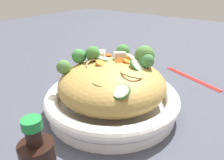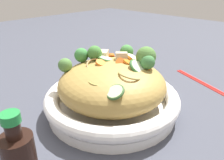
% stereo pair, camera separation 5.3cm
% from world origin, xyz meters
% --- Properties ---
extents(ground_plane, '(3.00, 3.00, 0.00)m').
position_xyz_m(ground_plane, '(0.00, 0.00, 0.00)').
color(ground_plane, '#3E404C').
extents(serving_bowl, '(0.33, 0.33, 0.06)m').
position_xyz_m(serving_bowl, '(0.00, 0.00, 0.03)').
color(serving_bowl, white).
rests_on(serving_bowl, ground_plane).
extents(noodle_heap, '(0.26, 0.26, 0.11)m').
position_xyz_m(noodle_heap, '(0.00, -0.00, 0.08)').
color(noodle_heap, '#AA8944').
rests_on(noodle_heap, serving_bowl).
extents(broccoli_florets, '(0.20, 0.20, 0.07)m').
position_xyz_m(broccoli_florets, '(-0.02, 0.03, 0.13)').
color(broccoli_florets, '#A1BB7A').
rests_on(broccoli_florets, serving_bowl).
extents(carrot_coins, '(0.15, 0.11, 0.03)m').
position_xyz_m(carrot_coins, '(0.00, 0.04, 0.12)').
color(carrot_coins, orange).
rests_on(carrot_coins, serving_bowl).
extents(zucchini_slices, '(0.17, 0.18, 0.04)m').
position_xyz_m(zucchini_slices, '(0.02, 0.02, 0.12)').
color(zucchini_slices, beige).
rests_on(zucchini_slices, serving_bowl).
extents(chicken_chunks, '(0.11, 0.06, 0.04)m').
position_xyz_m(chicken_chunks, '(-0.05, 0.03, 0.13)').
color(chicken_chunks, beige).
rests_on(chicken_chunks, serving_bowl).
extents(chopsticks_pair, '(0.21, 0.10, 0.01)m').
position_xyz_m(chopsticks_pair, '(0.09, 0.32, 0.00)').
color(chopsticks_pair, red).
rests_on(chopsticks_pair, ground_plane).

